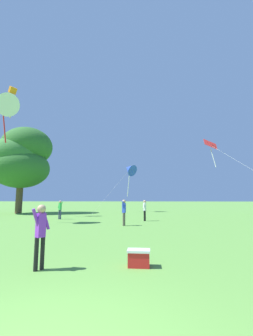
{
  "coord_description": "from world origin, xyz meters",
  "views": [
    {
      "loc": [
        1.29,
        -2.39,
        1.75
      ],
      "look_at": [
        -0.78,
        18.48,
        4.67
      ],
      "focal_mm": 24.2,
      "sensor_mm": 36.0,
      "label": 1
    }
  ],
  "objects_px": {
    "kite_blue_delta": "(129,169)",
    "person_in_red_shirt": "(145,208)",
    "person_with_spool": "(60,208)",
    "person_foreground_watcher": "(124,210)",
    "person_far_back": "(41,230)",
    "kite_white_distant": "(4,103)",
    "picnic_cooler": "(139,258)",
    "kite_red_high": "(214,148)",
    "kite_orange_box": "(12,96)",
    "tree_right_cluster": "(21,158)"
  },
  "relations": [
    {
      "from": "kite_red_high",
      "to": "person_in_red_shirt",
      "type": "bearing_deg",
      "value": -179.59
    },
    {
      "from": "kite_blue_delta",
      "to": "person_far_back",
      "type": "height_order",
      "value": "kite_blue_delta"
    },
    {
      "from": "person_with_spool",
      "to": "kite_white_distant",
      "type": "bearing_deg",
      "value": -131.54
    },
    {
      "from": "kite_red_high",
      "to": "person_with_spool",
      "type": "height_order",
      "value": "kite_red_high"
    },
    {
      "from": "kite_white_distant",
      "to": "kite_orange_box",
      "type": "bearing_deg",
      "value": 119.16
    },
    {
      "from": "kite_blue_delta",
      "to": "kite_white_distant",
      "type": "xyz_separation_m",
      "value": [
        -8.53,
        -17.0,
        3.13
      ]
    },
    {
      "from": "person_far_back",
      "to": "person_in_red_shirt",
      "type": "xyz_separation_m",
      "value": [
        2.4,
        13.33,
        0.05
      ]
    },
    {
      "from": "kite_orange_box",
      "to": "tree_right_cluster",
      "type": "bearing_deg",
      "value": 108.54
    },
    {
      "from": "kite_red_high",
      "to": "person_far_back",
      "type": "xyz_separation_m",
      "value": [
        -8.19,
        -13.37,
        -4.99
      ]
    },
    {
      "from": "kite_orange_box",
      "to": "person_far_back",
      "type": "distance_m",
      "value": 23.41
    },
    {
      "from": "kite_orange_box",
      "to": "person_with_spool",
      "type": "bearing_deg",
      "value": -17.06
    },
    {
      "from": "person_foreground_watcher",
      "to": "tree_right_cluster",
      "type": "xyz_separation_m",
      "value": [
        -14.83,
        12.0,
        6.03
      ]
    },
    {
      "from": "person_with_spool",
      "to": "person_foreground_watcher",
      "type": "xyz_separation_m",
      "value": [
        6.24,
        -4.37,
        0.05
      ]
    },
    {
      "from": "person_far_back",
      "to": "person_in_red_shirt",
      "type": "bearing_deg",
      "value": 79.8
    },
    {
      "from": "person_with_spool",
      "to": "picnic_cooler",
      "type": "relative_size",
      "value": 2.76
    },
    {
      "from": "kite_red_high",
      "to": "person_in_red_shirt",
      "type": "distance_m",
      "value": 7.61
    },
    {
      "from": "person_far_back",
      "to": "picnic_cooler",
      "type": "distance_m",
      "value": 2.65
    },
    {
      "from": "kite_red_high",
      "to": "person_in_red_shirt",
      "type": "height_order",
      "value": "kite_red_high"
    },
    {
      "from": "person_with_spool",
      "to": "person_foreground_watcher",
      "type": "relative_size",
      "value": 0.95
    },
    {
      "from": "picnic_cooler",
      "to": "person_with_spool",
      "type": "bearing_deg",
      "value": 119.33
    },
    {
      "from": "person_far_back",
      "to": "picnic_cooler",
      "type": "xyz_separation_m",
      "value": [
        2.48,
        0.54,
        -0.75
      ]
    },
    {
      "from": "kite_red_high",
      "to": "person_foreground_watcher",
      "type": "distance_m",
      "value": 9.36
    },
    {
      "from": "kite_orange_box",
      "to": "person_far_back",
      "type": "bearing_deg",
      "value": -53.75
    },
    {
      "from": "person_with_spool",
      "to": "tree_right_cluster",
      "type": "distance_m",
      "value": 13.0
    },
    {
      "from": "person_in_red_shirt",
      "to": "kite_orange_box",
      "type": "bearing_deg",
      "value": 168.53
    },
    {
      "from": "kite_blue_delta",
      "to": "picnic_cooler",
      "type": "relative_size",
      "value": 15.51
    },
    {
      "from": "person_far_back",
      "to": "picnic_cooler",
      "type": "bearing_deg",
      "value": 12.23
    },
    {
      "from": "person_far_back",
      "to": "kite_blue_delta",
      "type": "bearing_deg",
      "value": 90.13
    },
    {
      "from": "kite_red_high",
      "to": "kite_orange_box",
      "type": "distance_m",
      "value": 21.45
    },
    {
      "from": "kite_red_high",
      "to": "person_with_spool",
      "type": "relative_size",
      "value": 6.53
    },
    {
      "from": "kite_blue_delta",
      "to": "picnic_cooler",
      "type": "height_order",
      "value": "kite_blue_delta"
    },
    {
      "from": "kite_orange_box",
      "to": "tree_right_cluster",
      "type": "relative_size",
      "value": 1.24
    },
    {
      "from": "kite_orange_box",
      "to": "person_foreground_watcher",
      "type": "bearing_deg",
      "value": -26.38
    },
    {
      "from": "kite_white_distant",
      "to": "person_far_back",
      "type": "relative_size",
      "value": 6.47
    },
    {
      "from": "kite_blue_delta",
      "to": "person_foreground_watcher",
      "type": "bearing_deg",
      "value": -86.32
    },
    {
      "from": "person_in_red_shirt",
      "to": "person_foreground_watcher",
      "type": "bearing_deg",
      "value": -110.66
    },
    {
      "from": "person_with_spool",
      "to": "kite_red_high",
      "type": "bearing_deg",
      "value": -3.4
    },
    {
      "from": "kite_blue_delta",
      "to": "person_in_red_shirt",
      "type": "distance_m",
      "value": 15.1
    },
    {
      "from": "kite_red_high",
      "to": "person_in_red_shirt",
      "type": "relative_size",
      "value": 6.39
    },
    {
      "from": "person_foreground_watcher",
      "to": "kite_red_high",
      "type": "bearing_deg",
      "value": 26.62
    },
    {
      "from": "kite_red_high",
      "to": "person_with_spool",
      "type": "distance_m",
      "value": 14.28
    },
    {
      "from": "kite_blue_delta",
      "to": "kite_orange_box",
      "type": "relative_size",
      "value": 0.67
    },
    {
      "from": "kite_blue_delta",
      "to": "tree_right_cluster",
      "type": "bearing_deg",
      "value": -158.12
    },
    {
      "from": "kite_red_high",
      "to": "person_far_back",
      "type": "height_order",
      "value": "kite_red_high"
    },
    {
      "from": "kite_blue_delta",
      "to": "person_in_red_shirt",
      "type": "relative_size",
      "value": 5.49
    },
    {
      "from": "kite_orange_box",
      "to": "person_foreground_watcher",
      "type": "height_order",
      "value": "kite_orange_box"
    },
    {
      "from": "kite_orange_box",
      "to": "picnic_cooler",
      "type": "distance_m",
      "value": 24.79
    },
    {
      "from": "person_foreground_watcher",
      "to": "person_far_back",
      "type": "relative_size",
      "value": 1.07
    },
    {
      "from": "kite_white_distant",
      "to": "picnic_cooler",
      "type": "xyz_separation_m",
      "value": [
        11.07,
        -9.77,
        -9.09
      ]
    },
    {
      "from": "person_foreground_watcher",
      "to": "tree_right_cluster",
      "type": "height_order",
      "value": "tree_right_cluster"
    }
  ]
}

